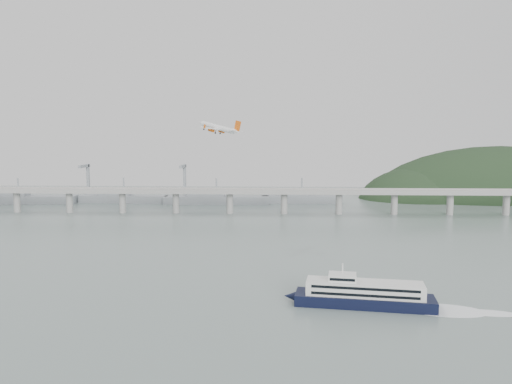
{
  "coord_description": "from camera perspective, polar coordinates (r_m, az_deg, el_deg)",
  "views": [
    {
      "loc": [
        12.33,
        -253.48,
        70.15
      ],
      "look_at": [
        0.0,
        55.0,
        36.0
      ],
      "focal_mm": 35.0,
      "sensor_mm": 36.0,
      "label": 1
    }
  ],
  "objects": [
    {
      "name": "airliner",
      "position": [
        336.22,
        -4.28,
        7.32
      ],
      "size": [
        32.58,
        30.83,
        10.7
      ],
      "rotation": [
        0.05,
        -0.22,
        2.56
      ],
      "color": "white",
      "rests_on": "ground"
    },
    {
      "name": "ferry",
      "position": [
        216.8,
        12.28,
        -11.37
      ],
      "size": [
        94.08,
        25.97,
        17.79
      ],
      "rotation": [
        0.0,
        0.0,
        -0.14
      ],
      "color": "black",
      "rests_on": "ground"
    },
    {
      "name": "headland",
      "position": [
        651.88,
        27.03,
        -2.27
      ],
      "size": [
        365.0,
        155.0,
        156.0
      ],
      "color": "black",
      "rests_on": "ground"
    },
    {
      "name": "distant_fleet",
      "position": [
        548.73,
        -15.52,
        -0.61
      ],
      "size": [
        453.0,
        60.9,
        40.0
      ],
      "color": "gray",
      "rests_on": "ground"
    },
    {
      "name": "ground",
      "position": [
        263.29,
        -0.48,
        -9.14
      ],
      "size": [
        900.0,
        900.0,
        0.0
      ],
      "primitive_type": "plane",
      "color": "slate",
      "rests_on": "ground"
    },
    {
      "name": "bridge",
      "position": [
        456.7,
        0.58,
        -0.29
      ],
      "size": [
        800.0,
        22.0,
        23.9
      ],
      "color": "#969693",
      "rests_on": "ground"
    }
  ]
}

